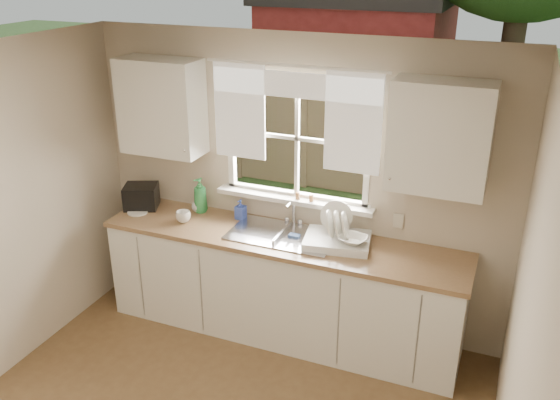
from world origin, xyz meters
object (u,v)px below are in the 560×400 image
at_px(dish_rack, 337,237).
at_px(black_appliance, 141,196).
at_px(soap_bottle_a, 200,195).
at_px(cup, 183,217).

distance_m(dish_rack, black_appliance, 1.86).
distance_m(soap_bottle_a, black_appliance, 0.56).
relative_size(dish_rack, soap_bottle_a, 1.79).
height_order(soap_bottle_a, black_appliance, soap_bottle_a).
bearing_deg(black_appliance, soap_bottle_a, -10.71).
bearing_deg(black_appliance, dish_rack, -23.67).
distance_m(soap_bottle_a, cup, 0.27).
relative_size(dish_rack, cup, 4.49).
relative_size(soap_bottle_a, black_appliance, 1.10).
height_order(dish_rack, cup, dish_rack).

